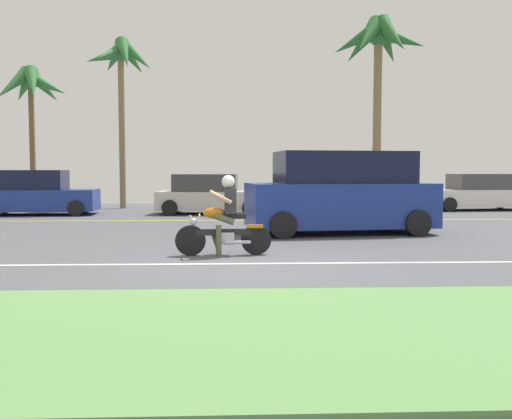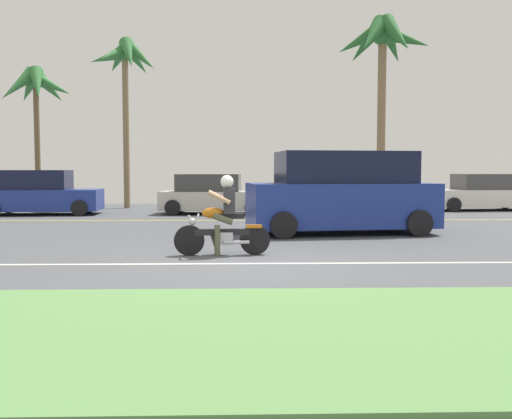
{
  "view_description": "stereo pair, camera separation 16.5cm",
  "coord_description": "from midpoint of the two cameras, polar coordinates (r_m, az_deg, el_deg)",
  "views": [
    {
      "loc": [
        -0.24,
        -9.43,
        1.59
      ],
      "look_at": [
        0.26,
        2.9,
        0.74
      ],
      "focal_mm": 39.62,
      "sensor_mm": 36.0,
      "label": 1
    },
    {
      "loc": [
        -0.08,
        -9.44,
        1.59
      ],
      "look_at": [
        0.26,
        2.9,
        0.74
      ],
      "focal_mm": 39.62,
      "sensor_mm": 36.0,
      "label": 2
    }
  ],
  "objects": [
    {
      "name": "ground",
      "position": [
        12.54,
        -0.83,
        -3.44
      ],
      "size": [
        56.0,
        30.0,
        0.04
      ],
      "primitive_type": "cube",
      "color": "#4C4F54"
    },
    {
      "name": "grass_median",
      "position": [
        5.56,
        0.14,
        -12.33
      ],
      "size": [
        56.0,
        3.8,
        0.06
      ],
      "primitive_type": "cube",
      "color": "#5B8C4C",
      "rests_on": "ground"
    },
    {
      "name": "lane_line_near",
      "position": [
        9.69,
        -0.61,
        -5.48
      ],
      "size": [
        50.4,
        0.12,
        0.01
      ],
      "primitive_type": "cube",
      "color": "silver",
      "rests_on": "ground"
    },
    {
      "name": "lane_line_far",
      "position": [
        18.12,
        -1.06,
        -1.09
      ],
      "size": [
        50.4,
        0.12,
        0.01
      ],
      "primitive_type": "cube",
      "color": "yellow",
      "rests_on": "ground"
    },
    {
      "name": "motorcyclist",
      "position": [
        10.6,
        -2.91,
        -1.21
      ],
      "size": [
        1.81,
        0.59,
        1.51
      ],
      "color": "black",
      "rests_on": "ground"
    },
    {
      "name": "suv_nearby",
      "position": [
        14.49,
        9.03,
        1.56
      ],
      "size": [
        4.95,
        2.6,
        2.07
      ],
      "color": "navy",
      "rests_on": "ground"
    },
    {
      "name": "parked_car_0",
      "position": [
        21.9,
        -20.73,
        1.48
      ],
      "size": [
        4.21,
        2.15,
        1.61
      ],
      "color": "navy",
      "rests_on": "ground"
    },
    {
      "name": "parked_car_1",
      "position": [
        20.89,
        -4.1,
        1.45
      ],
      "size": [
        4.07,
        2.16,
        1.47
      ],
      "color": "beige",
      "rests_on": "ground"
    },
    {
      "name": "parked_car_2",
      "position": [
        23.02,
        8.79,
        1.68
      ],
      "size": [
        4.55,
        2.15,
        1.5
      ],
      "color": "#8C939E",
      "rests_on": "ground"
    },
    {
      "name": "parked_car_3",
      "position": [
        24.56,
        22.07,
        1.54
      ],
      "size": [
        4.31,
        2.12,
        1.46
      ],
      "color": "white",
      "rests_on": "ground"
    },
    {
      "name": "palm_tree_0",
      "position": [
        24.98,
        -12.94,
        13.96
      ],
      "size": [
        3.03,
        2.87,
        7.11
      ],
      "color": "#846B4C",
      "rests_on": "ground"
    },
    {
      "name": "palm_tree_1",
      "position": [
        26.1,
        12.78,
        15.61
      ],
      "size": [
        4.22,
        3.83,
        8.28
      ],
      "color": "#846B4C",
      "rests_on": "ground"
    },
    {
      "name": "palm_tree_2",
      "position": [
        26.88,
        -21.29,
        11.16
      ],
      "size": [
        3.33,
        3.13,
        6.1
      ],
      "color": "brown",
      "rests_on": "ground"
    }
  ]
}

